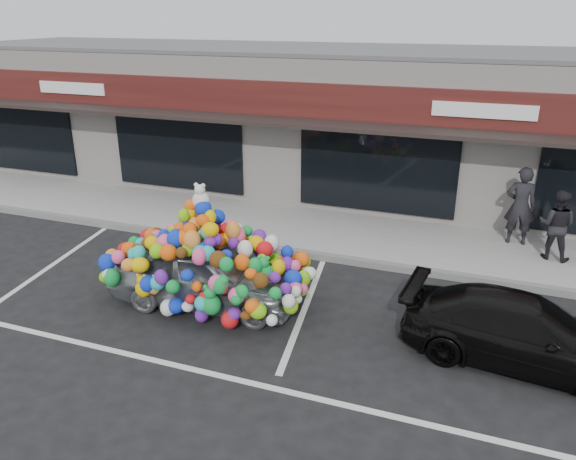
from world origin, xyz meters
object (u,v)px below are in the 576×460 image
(pedestrian_b, at_px, (557,225))
(toy_car, at_px, (205,267))
(black_sedan, at_px, (523,332))
(pedestrian_a, at_px, (520,206))

(pedestrian_b, bearing_deg, toy_car, 48.35)
(toy_car, bearing_deg, pedestrian_b, -60.56)
(black_sedan, xyz_separation_m, pedestrian_b, (0.71, 4.30, 0.39))
(toy_car, xyz_separation_m, black_sedan, (5.70, 0.04, -0.23))
(pedestrian_a, relative_size, pedestrian_b, 1.18)
(toy_car, height_order, pedestrian_a, toy_car)
(pedestrian_b, bearing_deg, black_sedan, 94.88)
(toy_car, distance_m, pedestrian_b, 7.74)
(black_sedan, height_order, pedestrian_a, pedestrian_a)
(pedestrian_a, bearing_deg, toy_car, 37.02)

